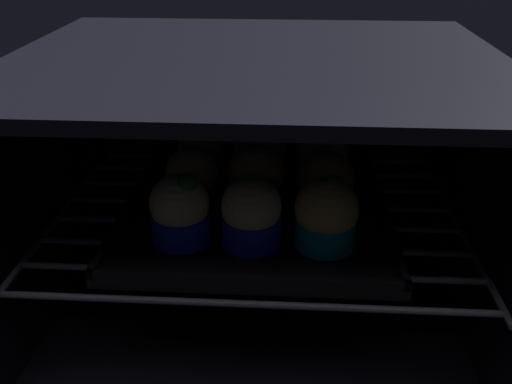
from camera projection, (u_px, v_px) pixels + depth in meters
oven_cavity at (258, 178)px, 75.08cm from camera, size 59.00×47.00×37.00cm
oven_rack at (256, 214)px, 72.91cm from camera, size 54.80×42.00×0.80cm
baking_tray at (256, 210)px, 71.83cm from camera, size 34.77×34.77×2.20cm
muffin_row0_col0 at (180, 210)px, 62.52cm from camera, size 7.12×7.12×9.14cm
muffin_row0_col1 at (251, 214)px, 61.94cm from camera, size 7.10×7.10×8.92cm
muffin_row0_col2 at (326, 215)px, 61.49cm from camera, size 7.48×7.48×9.07cm
muffin_row1_col0 at (192, 179)px, 69.95cm from camera, size 7.03×7.03×8.42cm
muffin_row1_col1 at (257, 179)px, 69.58cm from camera, size 7.47×7.47×8.98cm
muffin_row1_col2 at (325, 184)px, 69.74cm from camera, size 7.51×7.51×7.97cm
muffin_row2_col0 at (201, 153)px, 78.27cm from camera, size 7.03×7.03×8.23cm
muffin_row2_col1 at (257, 152)px, 77.25cm from camera, size 7.65×7.65×9.34cm
muffin_row2_col2 at (321, 155)px, 76.89cm from camera, size 7.46×7.46×8.95cm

